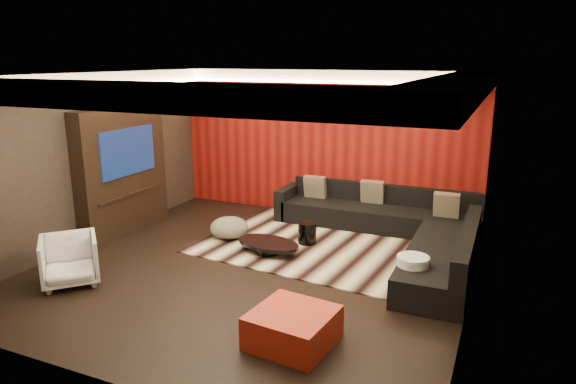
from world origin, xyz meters
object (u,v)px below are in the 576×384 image
at_px(drum_stool, 307,233).
at_px(white_side_table, 412,275).
at_px(coffee_table, 268,247).
at_px(orange_ottoman, 293,327).
at_px(armchair, 69,260).
at_px(sectional_sofa, 398,229).

distance_m(drum_stool, white_side_table, 2.27).
relative_size(coffee_table, orange_ottoman, 1.29).
relative_size(white_side_table, armchair, 0.70).
height_order(orange_ottoman, armchair, armchair).
bearing_deg(drum_stool, coffee_table, -121.76).
distance_m(coffee_table, orange_ottoman, 2.65).
xyz_separation_m(coffee_table, drum_stool, (0.40, 0.65, 0.09)).
relative_size(armchair, sectional_sofa, 0.20).
bearing_deg(coffee_table, armchair, -134.09).
height_order(coffee_table, drum_stool, drum_stool).
distance_m(drum_stool, armchair, 3.64).
bearing_deg(white_side_table, orange_ottoman, -118.85).
distance_m(coffee_table, white_side_table, 2.40).
height_order(armchair, sectional_sofa, sectional_sofa).
bearing_deg(coffee_table, drum_stool, 58.24).
distance_m(orange_ottoman, sectional_sofa, 3.54).
xyz_separation_m(coffee_table, sectional_sofa, (1.78, 1.25, 0.15)).
bearing_deg(drum_stool, sectional_sofa, 23.65).
height_order(coffee_table, armchair, armchair).
bearing_deg(coffee_table, orange_ottoman, -58.55).
bearing_deg(sectional_sofa, coffee_table, -144.84).
bearing_deg(armchair, coffee_table, -0.56).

